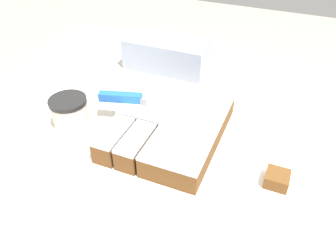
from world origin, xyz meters
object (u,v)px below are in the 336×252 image
(knife, at_px, (132,99))
(storage_box, at_px, (167,54))
(brownie, at_px, (277,179))
(cake_board, at_px, (168,136))
(cake, at_px, (170,125))
(coffee_cup, at_px, (70,113))

(knife, relative_size, storage_box, 1.06)
(brownie, bearing_deg, cake_board, 167.54)
(cake, distance_m, knife, 0.12)
(knife, distance_m, storage_box, 0.31)
(knife, bearing_deg, brownie, -28.70)
(coffee_cup, relative_size, storage_box, 0.35)
(brownie, bearing_deg, coffee_cup, 179.78)
(knife, bearing_deg, cake_board, -28.27)
(storage_box, bearing_deg, cake_board, -66.81)
(cake, bearing_deg, storage_box, 113.80)
(coffee_cup, relative_size, brownie, 1.92)
(cake_board, xyz_separation_m, coffee_cup, (-0.24, -0.06, 0.04))
(cake_board, bearing_deg, coffee_cup, -166.60)
(cake, relative_size, storage_box, 1.16)
(cake_board, xyz_separation_m, brownie, (0.27, -0.06, 0.02))
(brownie, height_order, storage_box, storage_box)
(storage_box, bearing_deg, coffee_cup, -104.42)
(brownie, xyz_separation_m, storage_box, (-0.42, 0.39, 0.03))
(knife, height_order, brownie, knife)
(knife, xyz_separation_m, storage_box, (-0.04, 0.31, -0.02))
(cake_board, distance_m, coffee_cup, 0.25)
(knife, bearing_deg, storage_box, 80.14)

